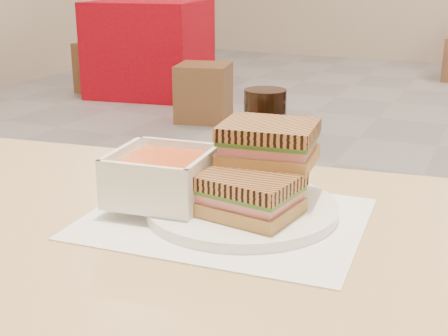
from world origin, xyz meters
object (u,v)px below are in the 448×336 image
at_px(plate, 242,208).
at_px(cola_glass, 265,134).
at_px(soup_bowl, 162,178).
at_px(panini_lower, 249,194).
at_px(bg_chair_0l, 104,67).
at_px(bg_chair_0r, 204,93).
at_px(bg_table_0, 150,48).
at_px(main_table, 99,301).

xyz_separation_m(plate, cola_glass, (-0.03, 0.17, 0.06)).
bearing_deg(soup_bowl, panini_lower, 0.99).
xyz_separation_m(soup_bowl, panini_lower, (0.13, 0.00, -0.00)).
relative_size(panini_lower, bg_chair_0l, 0.31).
bearing_deg(bg_chair_0l, cola_glass, -51.07).
relative_size(plate, bg_chair_0r, 0.61).
height_order(plate, cola_glass, cola_glass).
xyz_separation_m(soup_bowl, bg_table_0, (-2.47, 4.00, -0.39)).
bearing_deg(bg_chair_0r, bg_chair_0l, 155.07).
distance_m(bg_table_0, bg_chair_0r, 1.16).
bearing_deg(cola_glass, soup_bowl, -110.71).
xyz_separation_m(plate, soup_bowl, (-0.11, -0.03, 0.04)).
relative_size(soup_bowl, bg_chair_0l, 0.33).
bearing_deg(bg_chair_0r, cola_glass, -61.65).
xyz_separation_m(bg_table_0, bg_chair_0r, (0.89, -0.72, -0.20)).
xyz_separation_m(soup_bowl, cola_glass, (0.08, 0.20, 0.02)).
bearing_deg(main_table, bg_table_0, 120.56).
distance_m(soup_bowl, bg_chair_0l, 4.89).
bearing_deg(bg_chair_0r, panini_lower, -62.35).
bearing_deg(panini_lower, bg_chair_0l, 127.99).
distance_m(bg_table_0, bg_chair_0l, 0.48).
height_order(soup_bowl, bg_table_0, soup_bowl).
relative_size(plate, bg_table_0, 0.26).
relative_size(soup_bowl, bg_chair_0r, 0.33).
bearing_deg(bg_table_0, panini_lower, -56.93).
height_order(plate, bg_table_0, bg_table_0).
distance_m(main_table, bg_chair_0r, 3.72).
height_order(panini_lower, cola_glass, cola_glass).
relative_size(bg_table_0, bg_chair_0r, 2.38).
distance_m(cola_glass, bg_chair_0l, 4.78).
height_order(plate, bg_chair_0l, plate).
height_order(bg_table_0, bg_chair_0l, bg_table_0).
xyz_separation_m(soup_bowl, bg_chair_0r, (-1.58, 3.28, -0.59)).
xyz_separation_m(panini_lower, bg_chair_0l, (-3.04, 3.89, -0.57)).
distance_m(panini_lower, bg_table_0, 4.79).
xyz_separation_m(plate, bg_chair_0l, (-3.01, 3.86, -0.54)).
bearing_deg(soup_bowl, bg_table_0, 121.70).
relative_size(main_table, panini_lower, 9.39).
height_order(soup_bowl, bg_chair_0r, soup_bowl).
xyz_separation_m(panini_lower, cola_glass, (-0.06, 0.20, 0.03)).
xyz_separation_m(cola_glass, bg_chair_0l, (-2.98, 3.69, -0.60)).
xyz_separation_m(main_table, panini_lower, (0.19, 0.09, 0.16)).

